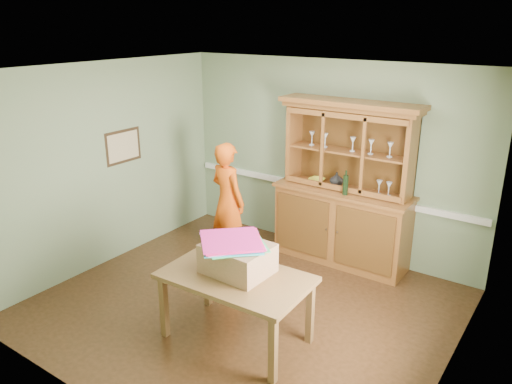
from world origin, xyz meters
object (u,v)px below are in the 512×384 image
Objects in this scene: china_hutch at (343,208)px; dining_table at (236,283)px; cardboard_box at (238,258)px; person at (228,201)px.

china_hutch reaches higher than dining_table.
dining_table is at bearing -92.40° from china_hutch.
cardboard_box reaches higher than dining_table.
dining_table is 0.92× the size of person.
person is at bearing -150.60° from china_hutch.
china_hutch reaches higher than person.
person is at bearing 130.88° from cardboard_box.
cardboard_box is at bearing 110.12° from dining_table.
china_hutch is at bearing 86.73° from cardboard_box.
person is (-1.25, 1.44, -0.07)m from cardboard_box.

